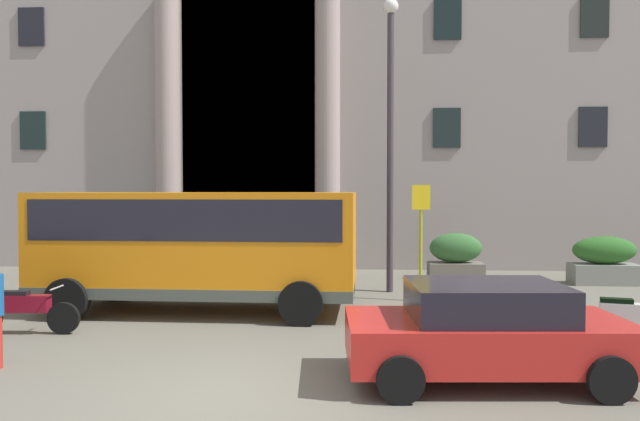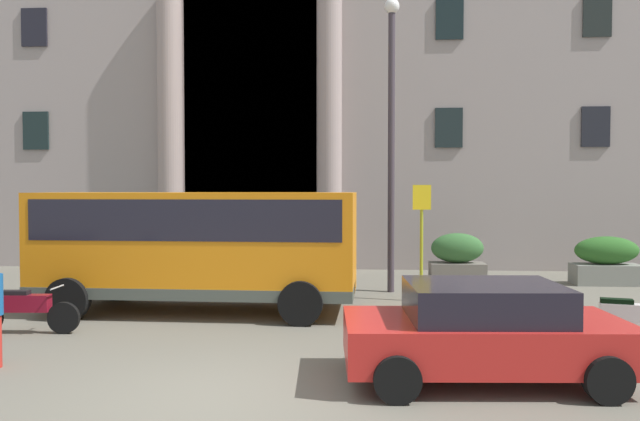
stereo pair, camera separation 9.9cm
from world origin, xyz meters
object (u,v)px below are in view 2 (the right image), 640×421
at_px(bus_stop_sign, 422,230).
at_px(hedge_planter_east, 243,257).
at_px(hedge_planter_far_east, 92,260).
at_px(motorcycle_near_kerb, 625,320).
at_px(hedge_planter_west, 606,261).
at_px(parked_compact_extra, 484,331).
at_px(scooter_by_planter, 23,309).
at_px(hedge_planter_entrance_left, 457,257).
at_px(orange_minibus, 199,240).
at_px(lamppost_plaza_centre, 391,123).

relative_size(bus_stop_sign, hedge_planter_east, 1.93).
bearing_deg(hedge_planter_far_east, motorcycle_near_kerb, -29.06).
bearing_deg(motorcycle_near_kerb, bus_stop_sign, 142.06).
height_order(hedge_planter_west, parked_compact_extra, parked_compact_extra).
bearing_deg(hedge_planter_west, hedge_planter_east, 176.43).
height_order(bus_stop_sign, parked_compact_extra, bus_stop_sign).
relative_size(hedge_planter_far_east, scooter_by_planter, 0.85).
xyz_separation_m(hedge_planter_far_east, hedge_planter_east, (4.51, 0.68, 0.08)).
relative_size(bus_stop_sign, hedge_planter_entrance_left, 1.74).
distance_m(hedge_planter_west, motorcycle_near_kerb, 7.51).
bearing_deg(parked_compact_extra, scooter_by_planter, 160.71).
relative_size(hedge_planter_west, hedge_planter_east, 1.28).
xyz_separation_m(hedge_planter_west, scooter_by_planter, (-13.37, -6.97, -0.21)).
bearing_deg(parked_compact_extra, hedge_planter_entrance_left, 79.95).
bearing_deg(scooter_by_planter, parked_compact_extra, -19.24).
bearing_deg(bus_stop_sign, hedge_planter_far_east, 162.49).
height_order(orange_minibus, hedge_planter_far_east, orange_minibus).
relative_size(orange_minibus, hedge_planter_entrance_left, 4.27).
bearing_deg(hedge_planter_east, hedge_planter_far_east, -171.46).
xyz_separation_m(hedge_planter_far_east, scooter_by_planter, (1.81, -6.96, -0.11)).
bearing_deg(parked_compact_extra, hedge_planter_far_east, 133.50).
height_order(hedge_planter_entrance_left, lamppost_plaza_centre, lamppost_plaza_centre).
xyz_separation_m(hedge_planter_east, parked_compact_extra, (5.43, -9.92, 0.07)).
distance_m(orange_minibus, lamppost_plaza_centre, 6.02).
relative_size(hedge_planter_west, hedge_planter_entrance_left, 1.15).
height_order(hedge_planter_west, scooter_by_planter, hedge_planter_west).
bearing_deg(hedge_planter_east, hedge_planter_west, -3.57).
xyz_separation_m(parked_compact_extra, motorcycle_near_kerb, (2.84, 2.14, -0.26)).
bearing_deg(parked_compact_extra, bus_stop_sign, 89.17).
xyz_separation_m(hedge_planter_far_east, motorcycle_near_kerb, (12.78, -7.10, -0.11)).
bearing_deg(scooter_by_planter, hedge_planter_far_east, 101.06).
xyz_separation_m(scooter_by_planter, lamppost_plaza_centre, (7.15, 5.26, 4.03)).
bearing_deg(orange_minibus, bus_stop_sign, 18.82).
bearing_deg(parked_compact_extra, hedge_planter_west, 56.86).
bearing_deg(hedge_planter_far_east, hedge_planter_east, 8.54).
xyz_separation_m(parked_compact_extra, scooter_by_planter, (-8.13, 2.28, -0.26)).
bearing_deg(scooter_by_planter, hedge_planter_west, 23.98).
bearing_deg(hedge_planter_entrance_left, motorcycle_near_kerb, -77.51).
height_order(parked_compact_extra, scooter_by_planter, parked_compact_extra).
bearing_deg(hedge_planter_east, parked_compact_extra, -61.30).
bearing_deg(orange_minibus, parked_compact_extra, -39.47).
distance_m(hedge_planter_far_east, hedge_planter_west, 15.19).
bearing_deg(orange_minibus, lamppost_plaza_centre, 35.17).
bearing_deg(hedge_planter_far_east, hedge_planter_west, 0.04).
bearing_deg(hedge_planter_west, parked_compact_extra, -119.56).
bearing_deg(orange_minibus, hedge_planter_far_east, 135.67).
bearing_deg(scooter_by_planter, hedge_planter_east, 67.01).
xyz_separation_m(hedge_planter_west, lamppost_plaza_centre, (-6.22, -1.71, 3.82)).
xyz_separation_m(hedge_planter_entrance_left, lamppost_plaza_centre, (-2.10, -2.35, 3.81)).
bearing_deg(lamppost_plaza_centre, hedge_planter_far_east, 169.28).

